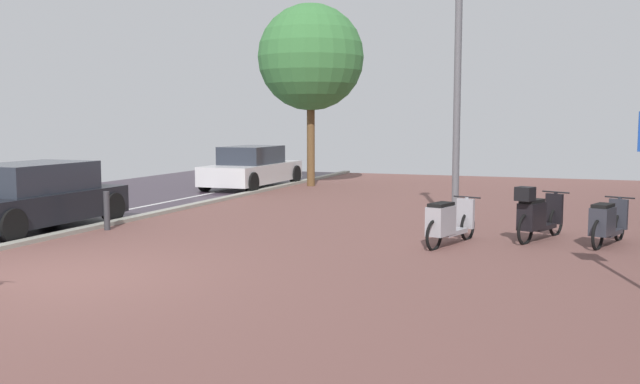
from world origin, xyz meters
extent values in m
cube|color=brown|center=(4.80, 0.00, -0.03)|extent=(14.40, 40.00, 0.05)
torus|color=black|center=(4.43, 3.97, 0.24)|extent=(0.21, 0.53, 0.54)
torus|color=black|center=(4.80, 5.20, 0.24)|extent=(0.21, 0.53, 0.54)
cube|color=#A8A7AE|center=(4.61, 4.59, 0.22)|extent=(0.47, 0.77, 0.08)
cube|color=#A8A7AE|center=(4.50, 4.19, 0.47)|extent=(0.45, 0.63, 0.49)
cube|color=black|center=(4.50, 4.19, 0.74)|extent=(0.40, 0.57, 0.06)
cylinder|color=#A8A7AE|center=(4.79, 5.18, 0.51)|extent=(0.10, 0.13, 0.54)
cube|color=#A8A7AE|center=(4.77, 5.11, 0.49)|extent=(0.33, 0.17, 0.54)
cylinder|color=black|center=(4.78, 5.16, 0.78)|extent=(0.51, 0.17, 0.03)
torus|color=black|center=(5.82, 5.07, 0.26)|extent=(0.26, 0.55, 0.57)
torus|color=black|center=(6.28, 6.27, 0.26)|extent=(0.26, 0.55, 0.57)
cube|color=black|center=(6.05, 5.67, 0.23)|extent=(0.52, 0.77, 0.08)
cube|color=black|center=(5.90, 5.29, 0.47)|extent=(0.48, 0.63, 0.48)
cube|color=black|center=(5.90, 5.29, 0.74)|extent=(0.43, 0.57, 0.06)
cylinder|color=black|center=(6.27, 6.24, 0.54)|extent=(0.11, 0.14, 0.57)
cube|color=black|center=(6.25, 6.17, 0.51)|extent=(0.33, 0.19, 0.57)
cylinder|color=black|center=(6.26, 6.22, 0.82)|extent=(0.49, 0.22, 0.03)
cube|color=black|center=(5.80, 5.03, 0.89)|extent=(0.36, 0.36, 0.24)
torus|color=black|center=(7.00, 4.94, 0.25)|extent=(0.23, 0.53, 0.54)
torus|color=black|center=(7.38, 6.07, 0.25)|extent=(0.23, 0.53, 0.54)
cube|color=#31333D|center=(7.19, 5.50, 0.22)|extent=(0.48, 0.72, 0.08)
cube|color=#31333D|center=(7.07, 5.14, 0.46)|extent=(0.45, 0.59, 0.47)
cube|color=black|center=(7.07, 5.14, 0.72)|extent=(0.40, 0.53, 0.06)
cylinder|color=#31333D|center=(7.37, 6.04, 0.52)|extent=(0.10, 0.14, 0.55)
cube|color=#31333D|center=(7.35, 5.97, 0.49)|extent=(0.33, 0.18, 0.54)
cylinder|color=black|center=(7.36, 6.02, 0.78)|extent=(0.50, 0.19, 0.03)
cube|color=black|center=(-3.51, 3.42, 0.46)|extent=(1.75, 3.90, 0.57)
cube|color=#282D38|center=(-3.51, 3.45, 1.03)|extent=(1.47, 2.38, 0.57)
cylinder|color=black|center=(-4.35, 4.85, 0.31)|extent=(0.20, 0.62, 0.62)
cylinder|color=black|center=(-2.67, 4.85, 0.31)|extent=(0.20, 0.62, 0.62)
cylinder|color=black|center=(-2.67, 1.99, 0.31)|extent=(0.20, 0.62, 0.62)
cube|color=silver|center=(-3.29, 12.96, 0.47)|extent=(1.66, 4.41, 0.59)
cube|color=#282D38|center=(-3.29, 12.90, 1.04)|extent=(1.40, 2.21, 0.56)
cylinder|color=black|center=(-4.08, 14.64, 0.31)|extent=(0.20, 0.62, 0.62)
cylinder|color=black|center=(-2.50, 14.64, 0.31)|extent=(0.20, 0.62, 0.62)
cylinder|color=black|center=(-4.08, 11.27, 0.31)|extent=(0.20, 0.62, 0.62)
cylinder|color=black|center=(-2.50, 11.27, 0.31)|extent=(0.20, 0.62, 0.62)
cylinder|color=slate|center=(4.35, 6.47, 2.83)|extent=(0.14, 0.14, 5.66)
cylinder|color=brown|center=(-1.67, 13.99, 1.49)|extent=(0.26, 0.26, 2.98)
sphere|color=#3C7A3D|center=(-1.67, 13.99, 4.18)|extent=(3.43, 3.43, 3.43)
cylinder|color=#38383D|center=(-2.05, 3.83, 0.38)|extent=(0.12, 0.12, 0.77)
camera|label=1|loc=(6.73, -7.68, 2.17)|focal=39.81mm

